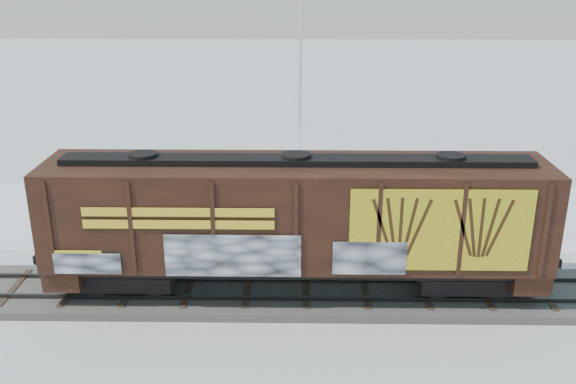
{
  "coord_description": "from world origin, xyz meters",
  "views": [
    {
      "loc": [
        -2.31,
        -19.38,
        10.87
      ],
      "look_at": [
        -2.67,
        3.0,
        2.73
      ],
      "focal_mm": 40.0,
      "sensor_mm": 36.0,
      "label": 1
    }
  ],
  "objects_px": {
    "hopper_railcar": "(296,217)",
    "flagpole": "(302,81)",
    "car_silver": "(126,192)",
    "car_dark": "(456,212)",
    "car_white": "(339,195)"
  },
  "relations": [
    {
      "from": "hopper_railcar",
      "to": "flagpole",
      "type": "xyz_separation_m",
      "value": [
        0.25,
        13.8,
        2.0
      ]
    },
    {
      "from": "flagpole",
      "to": "hopper_railcar",
      "type": "bearing_deg",
      "value": -91.06
    },
    {
      "from": "car_silver",
      "to": "hopper_railcar",
      "type": "bearing_deg",
      "value": -112.52
    },
    {
      "from": "car_silver",
      "to": "car_dark",
      "type": "height_order",
      "value": "car_silver"
    },
    {
      "from": "flagpole",
      "to": "car_silver",
      "type": "xyz_separation_m",
      "value": [
        -8.05,
        -5.78,
        -4.11
      ]
    },
    {
      "from": "hopper_railcar",
      "to": "car_white",
      "type": "height_order",
      "value": "hopper_railcar"
    },
    {
      "from": "flagpole",
      "to": "car_dark",
      "type": "height_order",
      "value": "flagpole"
    },
    {
      "from": "hopper_railcar",
      "to": "car_white",
      "type": "relative_size",
      "value": 3.49
    },
    {
      "from": "hopper_railcar",
      "to": "car_white",
      "type": "xyz_separation_m",
      "value": [
        1.92,
        7.94,
        -2.16
      ]
    },
    {
      "from": "hopper_railcar",
      "to": "car_white",
      "type": "bearing_deg",
      "value": 76.43
    },
    {
      "from": "car_white",
      "to": "car_dark",
      "type": "xyz_separation_m",
      "value": [
        4.87,
        -1.84,
        -0.06
      ]
    },
    {
      "from": "flagpole",
      "to": "car_dark",
      "type": "relative_size",
      "value": 2.71
    },
    {
      "from": "car_dark",
      "to": "hopper_railcar",
      "type": "bearing_deg",
      "value": 113.34
    },
    {
      "from": "hopper_railcar",
      "to": "flagpole",
      "type": "height_order",
      "value": "flagpole"
    },
    {
      "from": "car_dark",
      "to": "car_silver",
      "type": "bearing_deg",
      "value": 63.9
    }
  ]
}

